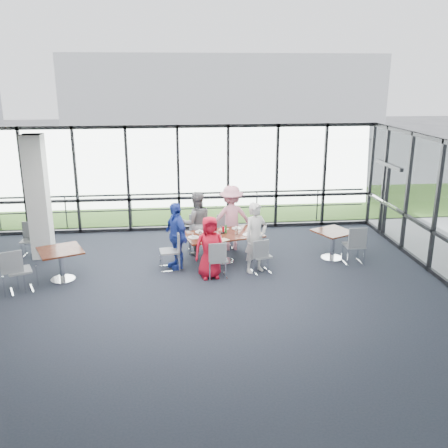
{
  "coord_description": "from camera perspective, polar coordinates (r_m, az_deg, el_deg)",
  "views": [
    {
      "loc": [
        -0.19,
        -9.77,
        4.64
      ],
      "look_at": [
        1.04,
        1.83,
        1.1
      ],
      "focal_mm": 40.0,
      "sensor_mm": 36.0,
      "label": 1
    }
  ],
  "objects": [
    {
      "name": "plate_nl",
      "position": [
        12.08,
        -1.95,
        -1.87
      ],
      "size": [
        0.28,
        0.28,
        0.01
      ],
      "primitive_type": "cylinder",
      "color": "white",
      "rests_on": "main_table"
    },
    {
      "name": "grass_strip",
      "position": [
        18.37,
        -5.27,
        2.21
      ],
      "size": [
        80.0,
        5.0,
        0.01
      ],
      "primitive_type": "cube",
      "color": "#335920",
      "rests_on": "ground"
    },
    {
      "name": "green_bottle",
      "position": [
        12.64,
        0.21,
        -0.57
      ],
      "size": [
        0.05,
        0.05,
        0.2
      ],
      "primitive_type": "cylinder",
      "color": "#25772C",
      "rests_on": "main_table"
    },
    {
      "name": "chair_spare_r",
      "position": [
        12.97,
        14.61,
        -2.35
      ],
      "size": [
        0.48,
        0.48,
        0.98
      ],
      "primitive_type": null,
      "rotation": [
        0.0,
        0.0,
        0.01
      ],
      "color": "gray",
      "rests_on": "ground"
    },
    {
      "name": "chair_main_fr",
      "position": [
        13.73,
        0.04,
        -0.96
      ],
      "size": [
        0.45,
        0.45,
        0.86
      ],
      "primitive_type": null,
      "rotation": [
        0.0,
        0.0,
        3.21
      ],
      "color": "gray",
      "rests_on": "ground"
    },
    {
      "name": "curtain_wall_back",
      "position": [
        15.08,
        -5.23,
        5.18
      ],
      "size": [
        12.0,
        0.1,
        3.2
      ],
      "primitive_type": "cube",
      "color": "white",
      "rests_on": "ground"
    },
    {
      "name": "diner_near_right",
      "position": [
        11.96,
        3.65,
        -1.58
      ],
      "size": [
        0.77,
        0.69,
        1.72
      ],
      "primitive_type": "imported",
      "rotation": [
        0.0,
        0.0,
        0.48
      ],
      "color": "silver",
      "rests_on": "ground"
    },
    {
      "name": "diner_near_left",
      "position": [
        11.63,
        -1.63,
        -2.69
      ],
      "size": [
        0.79,
        0.57,
        1.49
      ],
      "primitive_type": "imported",
      "rotation": [
        0.0,
        0.0,
        0.14
      ],
      "color": "red",
      "rests_on": "ground"
    },
    {
      "name": "main_table",
      "position": [
        12.62,
        -0.14,
        -1.67
      ],
      "size": [
        2.13,
        1.49,
        0.75
      ],
      "rotation": [
        0.0,
        0.0,
        0.24
      ],
      "color": "#3D130D",
      "rests_on": "ground"
    },
    {
      "name": "menu_c",
      "position": [
        12.92,
        -0.07,
        -0.63
      ],
      "size": [
        0.32,
        0.33,
        0.0
      ],
      "primitive_type": "cube",
      "rotation": [
        0.0,
        0.0,
        0.91
      ],
      "color": "silver",
      "rests_on": "main_table"
    },
    {
      "name": "apron",
      "position": [
        20.32,
        -5.37,
        3.54
      ],
      "size": [
        80.0,
        70.0,
        0.02
      ],
      "primitive_type": "cube",
      "color": "slate",
      "rests_on": "ground"
    },
    {
      "name": "plate_fl",
      "position": [
        12.74,
        -2.77,
        -0.89
      ],
      "size": [
        0.25,
        0.25,
        0.01
      ],
      "primitive_type": "cylinder",
      "color": "white",
      "rests_on": "main_table"
    },
    {
      "name": "chair_main_fl",
      "position": [
        13.38,
        -3.04,
        -1.23
      ],
      "size": [
        0.52,
        0.52,
        0.97
      ],
      "primitive_type": null,
      "rotation": [
        0.0,
        0.0,
        3.23
      ],
      "color": "gray",
      "rests_on": "ground"
    },
    {
      "name": "tumbler_c",
      "position": [
        12.83,
        -0.33,
        -0.47
      ],
      "size": [
        0.07,
        0.07,
        0.13
      ],
      "primitive_type": "cylinder",
      "color": "white",
      "rests_on": "main_table"
    },
    {
      "name": "wall_front",
      "position": [
        5.66,
        -3.31,
        -15.62
      ],
      "size": [
        12.0,
        0.1,
        3.2
      ],
      "primitive_type": "cube",
      "color": "silver",
      "rests_on": "ground"
    },
    {
      "name": "menu_b",
      "position": [
        12.64,
        3.92,
        -1.07
      ],
      "size": [
        0.34,
        0.28,
        0.0
      ],
      "primitive_type": "cube",
      "rotation": [
        0.0,
        0.0,
        -0.25
      ],
      "color": "silver",
      "rests_on": "main_table"
    },
    {
      "name": "plate_end",
      "position": [
        12.32,
        -3.52,
        -1.53
      ],
      "size": [
        0.28,
        0.28,
        0.01
      ],
      "primitive_type": "cylinder",
      "color": "white",
      "rests_on": "main_table"
    },
    {
      "name": "hangar_main",
      "position": [
        42.01,
        -0.34,
        14.64
      ],
      "size": [
        24.0,
        10.0,
        6.0
      ],
      "primitive_type": "cube",
      "color": "silver",
      "rests_on": "ground"
    },
    {
      "name": "diner_far_right",
      "position": [
        13.46,
        0.83,
        0.7
      ],
      "size": [
        1.19,
        0.67,
        1.77
      ],
      "primitive_type": "imported",
      "rotation": [
        0.0,
        0.0,
        3.21
      ],
      "color": "pink",
      "rests_on": "ground"
    },
    {
      "name": "condiment_caddy",
      "position": [
        12.61,
        -0.14,
        -1.0
      ],
      "size": [
        0.1,
        0.07,
        0.04
      ],
      "primitive_type": "cube",
      "color": "black",
      "rests_on": "main_table"
    },
    {
      "name": "ketchup_bottle",
      "position": [
        12.6,
        -0.08,
        -0.67
      ],
      "size": [
        0.06,
        0.06,
        0.18
      ],
      "primitive_type": "cylinder",
      "color": "#AD000F",
      "rests_on": "main_table"
    },
    {
      "name": "tumbler_b",
      "position": [
        12.49,
        1.47,
        -0.91
      ],
      "size": [
        0.08,
        0.08,
        0.15
      ],
      "primitive_type": "cylinder",
      "color": "white",
      "rests_on": "main_table"
    },
    {
      "name": "floor",
      "position": [
        10.82,
        -4.51,
        -8.62
      ],
      "size": [
        12.0,
        10.0,
        0.02
      ],
      "primitive_type": "cube",
      "color": "#1E222D",
      "rests_on": "ground"
    },
    {
      "name": "plate_fr",
      "position": [
        13.01,
        1.44,
        -0.49
      ],
      "size": [
        0.26,
        0.26,
        0.01
      ],
      "primitive_type": "cylinder",
      "color": "white",
      "rests_on": "main_table"
    },
    {
      "name": "exit_door",
      "position": [
        15.3,
        18.02,
        2.47
      ],
      "size": [
        0.12,
        1.6,
        2.1
      ],
      "primitive_type": "cube",
      "color": "black",
      "rests_on": "ground"
    },
    {
      "name": "diner_end",
      "position": [
        12.25,
        -5.51,
        -1.32
      ],
      "size": [
        0.91,
        1.11,
        1.66
      ],
      "primitive_type": "imported",
      "rotation": [
        0.0,
        0.0,
        -1.1
      ],
      "color": "#243CA4",
      "rests_on": "ground"
    },
    {
      "name": "chair_spare_lb",
      "position": [
        14.0,
        -21.3,
        -1.79
      ],
      "size": [
        0.45,
        0.45,
        0.87
      ],
      "primitive_type": null,
      "rotation": [
        0.0,
        0.0,
        3.08
      ],
      "color": "gray",
      "rests_on": "ground"
    },
    {
      "name": "guard_rail",
      "position": [
        15.92,
        -5.17,
        1.74
      ],
      "size": [
        12.0,
        0.06,
        0.06
      ],
      "primitive_type": "cylinder",
      "rotation": [
        0.0,
        1.57,
        0.0
      ],
      "color": "#2D2D33",
      "rests_on": "ground"
    },
    {
      "name": "plate_nr",
      "position": [
        12.5,
        2.73,
        -1.23
      ],
      "size": [
        0.26,
        0.26,
        0.01
      ],
      "primitive_type": "cylinder",
      "color": "white",
      "rests_on": "main_table"
    },
    {
      "name": "chair_main_end",
      "position": [
        12.26,
        -6.25,
        -3.1
      ],
      "size": [
        0.51,
        0.51,
        0.94
      ],
      "primitive_type": null,
      "rotation": [
        0.0,
        0.0,
        -1.45
      ],
      "color": "gray",
      "rests_on": "ground"
    },
    {
      "name": "structural_column",
      "position": [
        13.57,
        -20.47,
        2.85
      ],
      "size": [
        0.5,
        0.5,
        3.2
      ],
      "primitive_type": "cube",
      "color": "silver",
      "rests_on": "ground"
    },
    {
      "name": "side_table_right",
      "position": [
        13.15,
        12.36,
        -1.27
      ],
      "size": [
        1.13,
        1.13,
        0.75
      ],
      "rotation": [
        0.0,
        0.0,
        0.43
      ],
      "color": "#3D130D",
      "rests_on": "ground"
    },
    {
      "name": "side_table_left",
      "position": [
        12.1,
        -18.19,
        -3.28
      ],
      "size": [
        1.23,
        1.23,
        0.75
      ],
      "rotation": [
        0.0,
        0.0,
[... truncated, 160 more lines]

